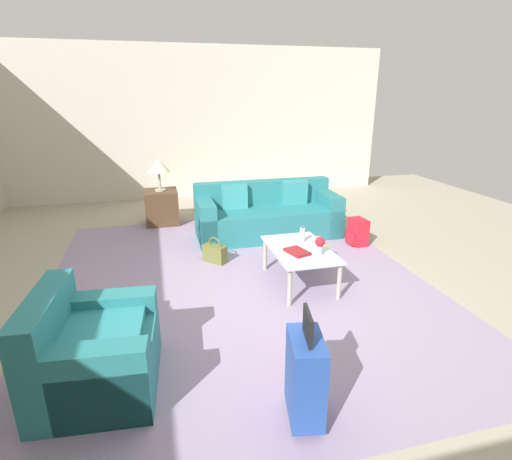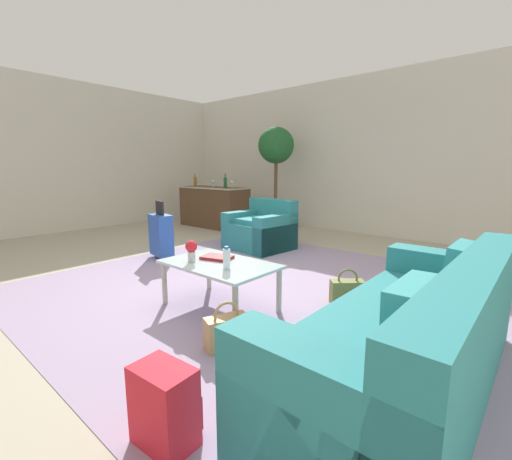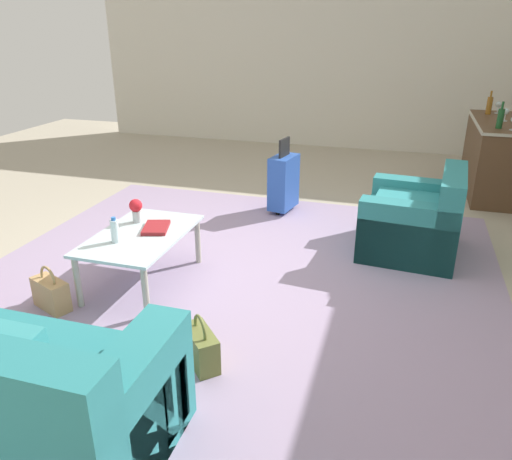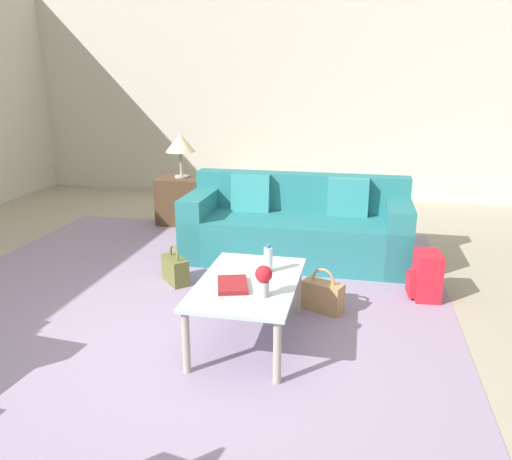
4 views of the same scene
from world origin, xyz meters
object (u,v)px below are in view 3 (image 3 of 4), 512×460
armchair (418,223)px  wine_glass_left_of_centre (506,112)px  flower_vase (136,208)px  bar_console (497,156)px  coffee_table_book (156,228)px  suitcase_blue (284,182)px  handbag_olive (201,347)px  handbag_tan (51,293)px  coffee_table (141,240)px  wine_bottle_green (500,118)px  wine_bottle_amber (489,105)px  water_bottle (115,231)px  wine_glass_leftmost (498,105)px

armchair → wine_glass_left_of_centre: wine_glass_left_of_centre is taller
flower_vase → bar_console: size_ratio=0.12×
coffee_table_book → suitcase_blue: suitcase_blue is taller
flower_vase → suitcase_blue: suitcase_blue is taller
suitcase_blue → handbag_olive: bearing=3.5°
wine_glass_left_of_centre → handbag_tan: (4.07, -3.58, -0.88)m
coffee_table → suitcase_blue: 2.12m
flower_vase → wine_bottle_green: 4.19m
coffee_table_book → flower_vase: flower_vase is taller
armchair → suitcase_blue: 1.63m
wine_bottle_amber → wine_glass_left_of_centre: bearing=15.4°
flower_vase → handbag_olive: 1.56m
wine_bottle_amber → handbag_olive: 5.36m
handbag_tan → coffee_table_book: bearing=141.5°
water_bottle → wine_glass_leftmost: bearing=143.3°
flower_vase → wine_glass_leftmost: 5.06m
wine_glass_leftmost → wine_bottle_amber: (0.10, -0.12, 0.01)m
wine_glass_left_of_centre → wine_bottle_amber: bearing=-164.6°
coffee_table → wine_bottle_amber: 5.01m
wine_glass_left_of_centre → water_bottle: bearing=-40.9°
wine_glass_left_of_centre → suitcase_blue: size_ratio=0.18×
wine_glass_leftmost → flower_vase: bearing=-40.1°
flower_vase → handbag_tan: flower_vase is taller
wine_glass_leftmost → wine_glass_left_of_centre: same height
coffee_table_book → flower_vase: 0.27m
wine_glass_leftmost → water_bottle: bearing=-36.7°
coffee_table → water_bottle: size_ratio=5.22×
flower_vase → wine_glass_left_of_centre: 4.64m
bar_console → handbag_tan: bearing=-41.3°
coffee_table → coffee_table_book: size_ratio=3.74×
coffee_table → wine_bottle_amber: bearing=143.2°
armchair → handbag_tan: bearing=-54.7°
wine_glass_left_of_centre → wine_bottle_amber: 0.50m
handbag_tan → armchair: bearing=125.3°
bar_console → armchair: bearing=-23.0°
wine_glass_left_of_centre → handbag_olive: wine_glass_left_of_centre is taller
water_bottle → wine_bottle_green: bearing=136.0°
wine_glass_leftmost → wine_bottle_green: 1.11m
bar_console → wine_glass_leftmost: (-0.58, -0.00, 0.54)m
bar_console → wine_bottle_amber: size_ratio=5.68×
coffee_table → suitcase_blue: size_ratio=1.25×
water_bottle → wine_glass_left_of_centre: wine_glass_left_of_centre is taller
coffee_table → suitcase_blue: (-2.00, 0.70, -0.03)m
armchair → flower_vase: bearing=-65.1°
water_bottle → coffee_table_book: (-0.32, 0.18, -0.08)m
coffee_table → armchair: bearing=120.9°
coffee_table → wine_glass_leftmost: 5.16m
coffee_table_book → handbag_tan: (0.69, -0.55, -0.33)m
wine_glass_leftmost → wine_bottle_amber: 0.16m
armchair → handbag_olive: 2.52m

